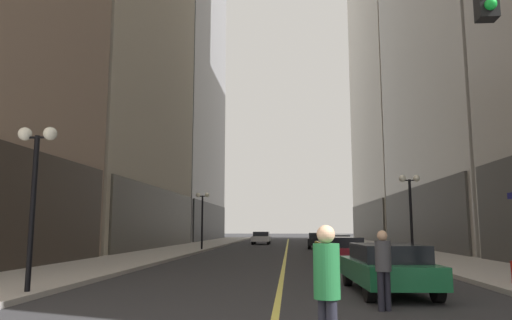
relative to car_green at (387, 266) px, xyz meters
name	(u,v)px	position (x,y,z in m)	size (l,w,h in m)	color
ground_plane	(287,249)	(-2.93, 26.34, -0.72)	(200.00, 200.00, 0.00)	#2D2D30
sidewalk_left	(188,248)	(-11.18, 26.34, -0.65)	(4.50, 78.00, 0.15)	#ADA8A0
sidewalk_right	(388,249)	(5.32, 26.34, -0.65)	(4.50, 78.00, 0.15)	#ADA8A0
lane_centre_stripe	(287,249)	(-2.93, 26.34, -0.72)	(0.16, 70.00, 0.01)	#E5D64C
building_left_far	(165,81)	(-20.37, 51.34, 22.04)	(14.08, 26.00, 45.67)	gray
building_right_far	(404,76)	(13.46, 51.34, 21.95)	(11.97, 26.00, 45.53)	#B7AD99
car_green	(387,266)	(0.00, 0.00, 0.00)	(2.05, 4.69, 1.32)	#196038
car_maroon	(344,250)	(-0.10, 9.60, 0.00)	(1.77, 4.23, 1.32)	maroon
car_yellow	(333,245)	(0.03, 16.63, 0.00)	(2.01, 4.78, 1.32)	yellow
car_black	(319,240)	(-0.21, 27.61, 0.00)	(2.04, 4.24, 1.32)	black
car_white	(261,237)	(-5.72, 37.73, 0.00)	(1.89, 4.07, 1.32)	silver
pedestrian_in_green_parka	(327,284)	(-2.15, -7.13, 0.34)	(0.48, 0.48, 1.80)	black
pedestrian_with_orange_bag	(383,264)	(-0.61, -2.74, 0.27)	(0.43, 0.43, 1.71)	black
street_lamp_left_near	(35,171)	(-9.33, -1.40, 2.54)	(1.06, 0.36, 4.43)	black
street_lamp_left_far	(202,208)	(-9.33, 22.65, 2.54)	(1.06, 0.36, 4.43)	black
street_lamp_right_mid	(410,198)	(3.47, 11.12, 2.54)	(1.06, 0.36, 4.43)	black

